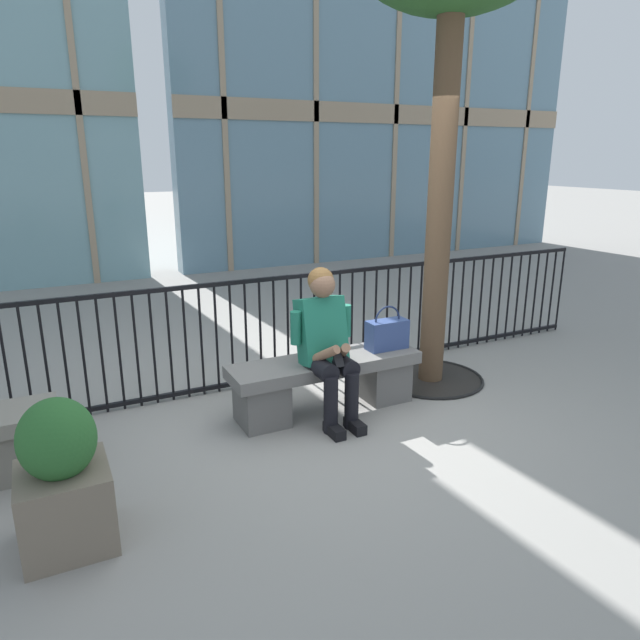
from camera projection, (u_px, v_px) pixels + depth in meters
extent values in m
plane|color=gray|center=(325.00, 409.00, 4.76)|extent=(60.00, 60.00, 0.00)
cube|color=slate|center=(325.00, 364.00, 4.65)|extent=(1.60, 0.44, 0.10)
cube|color=#605E5B|center=(262.00, 403.00, 4.47)|extent=(0.36, 0.37, 0.35)
cube|color=#605E5B|center=(383.00, 378.00, 4.95)|extent=(0.36, 0.37, 0.35)
cylinder|color=black|center=(319.00, 366.00, 4.41)|extent=(0.15, 0.40, 0.15)
cylinder|color=black|center=(331.00, 405.00, 4.31)|extent=(0.11, 0.11, 0.45)
cube|color=black|center=(334.00, 431.00, 4.31)|extent=(0.09, 0.22, 0.08)
cylinder|color=black|center=(339.00, 363.00, 4.49)|extent=(0.15, 0.40, 0.15)
cylinder|color=black|center=(352.00, 401.00, 4.39)|extent=(0.11, 0.11, 0.45)
cube|color=black|center=(355.00, 426.00, 4.39)|extent=(0.09, 0.22, 0.08)
cube|color=#1E7259|center=(321.00, 330.00, 4.50)|extent=(0.36, 0.30, 0.55)
cylinder|color=#1E7259|center=(296.00, 328.00, 4.40)|extent=(0.08, 0.08, 0.26)
cylinder|color=#8E664C|center=(325.00, 354.00, 4.31)|extent=(0.16, 0.28, 0.20)
cylinder|color=#1E7259|center=(346.00, 321.00, 4.59)|extent=(0.08, 0.08, 0.26)
cylinder|color=#8E664C|center=(343.00, 351.00, 4.38)|extent=(0.16, 0.28, 0.20)
cube|color=black|center=(338.00, 358.00, 4.30)|extent=(0.07, 0.10, 0.13)
sphere|color=#8E664C|center=(322.00, 285.00, 4.38)|extent=(0.20, 0.20, 0.20)
sphere|color=olive|center=(321.00, 280.00, 4.40)|extent=(0.20, 0.20, 0.20)
cube|color=#33477F|center=(387.00, 335.00, 4.84)|extent=(0.35, 0.16, 0.25)
torus|color=#1E2A4C|center=(387.00, 320.00, 4.81)|extent=(0.25, 0.02, 0.25)
cylinder|color=black|center=(6.00, 368.00, 4.29)|extent=(0.02, 0.02, 1.00)
cylinder|color=black|center=(26.00, 365.00, 4.35)|extent=(0.02, 0.02, 1.00)
cylinder|color=black|center=(46.00, 363.00, 4.40)|extent=(0.02, 0.02, 1.00)
cylinder|color=black|center=(65.00, 360.00, 4.46)|extent=(0.02, 0.02, 1.00)
cylinder|color=black|center=(83.00, 357.00, 4.52)|extent=(0.02, 0.02, 1.00)
cylinder|color=black|center=(102.00, 355.00, 4.58)|extent=(0.02, 0.02, 1.00)
cylinder|color=black|center=(119.00, 352.00, 4.64)|extent=(0.02, 0.02, 1.00)
cylinder|color=black|center=(137.00, 350.00, 4.70)|extent=(0.02, 0.02, 1.00)
cylinder|color=black|center=(153.00, 347.00, 4.75)|extent=(0.02, 0.02, 1.00)
cylinder|color=black|center=(170.00, 345.00, 4.81)|extent=(0.02, 0.02, 1.00)
cylinder|color=black|center=(186.00, 343.00, 4.87)|extent=(0.02, 0.02, 1.00)
cylinder|color=black|center=(201.00, 340.00, 4.93)|extent=(0.02, 0.02, 1.00)
cylinder|color=black|center=(217.00, 338.00, 4.99)|extent=(0.02, 0.02, 1.00)
cylinder|color=black|center=(232.00, 336.00, 5.05)|extent=(0.02, 0.02, 1.00)
cylinder|color=black|center=(246.00, 334.00, 5.10)|extent=(0.02, 0.02, 1.00)
cylinder|color=black|center=(260.00, 332.00, 5.16)|extent=(0.02, 0.02, 1.00)
cylinder|color=black|center=(274.00, 330.00, 5.22)|extent=(0.02, 0.02, 1.00)
cylinder|color=black|center=(288.00, 328.00, 5.28)|extent=(0.02, 0.02, 1.00)
cylinder|color=black|center=(301.00, 326.00, 5.34)|extent=(0.02, 0.02, 1.00)
cylinder|color=black|center=(314.00, 324.00, 5.40)|extent=(0.02, 0.02, 1.00)
cylinder|color=black|center=(327.00, 323.00, 5.45)|extent=(0.02, 0.02, 1.00)
cylinder|color=black|center=(340.00, 321.00, 5.51)|extent=(0.02, 0.02, 1.00)
cylinder|color=black|center=(352.00, 319.00, 5.57)|extent=(0.02, 0.02, 1.00)
cylinder|color=black|center=(364.00, 317.00, 5.63)|extent=(0.02, 0.02, 1.00)
cylinder|color=black|center=(375.00, 316.00, 5.69)|extent=(0.02, 0.02, 1.00)
cylinder|color=black|center=(387.00, 314.00, 5.74)|extent=(0.02, 0.02, 1.00)
cylinder|color=black|center=(398.00, 312.00, 5.80)|extent=(0.02, 0.02, 1.00)
cylinder|color=black|center=(409.00, 311.00, 5.86)|extent=(0.02, 0.02, 1.00)
cylinder|color=black|center=(420.00, 309.00, 5.92)|extent=(0.02, 0.02, 1.00)
cylinder|color=black|center=(431.00, 308.00, 5.98)|extent=(0.02, 0.02, 1.00)
cylinder|color=black|center=(441.00, 306.00, 6.04)|extent=(0.02, 0.02, 1.00)
cylinder|color=black|center=(451.00, 305.00, 6.09)|extent=(0.02, 0.02, 1.00)
cylinder|color=black|center=(461.00, 303.00, 6.15)|extent=(0.02, 0.02, 1.00)
cylinder|color=black|center=(471.00, 302.00, 6.21)|extent=(0.02, 0.02, 1.00)
cylinder|color=black|center=(481.00, 301.00, 6.27)|extent=(0.02, 0.02, 1.00)
cylinder|color=black|center=(490.00, 299.00, 6.33)|extent=(0.02, 0.02, 1.00)
cylinder|color=black|center=(500.00, 298.00, 6.39)|extent=(0.02, 0.02, 1.00)
cylinder|color=black|center=(509.00, 297.00, 6.44)|extent=(0.02, 0.02, 1.00)
cylinder|color=black|center=(518.00, 295.00, 6.50)|extent=(0.02, 0.02, 1.00)
cylinder|color=black|center=(526.00, 294.00, 6.56)|extent=(0.02, 0.02, 1.00)
cylinder|color=black|center=(535.00, 293.00, 6.62)|extent=(0.02, 0.02, 1.00)
cylinder|color=black|center=(544.00, 292.00, 6.68)|extent=(0.02, 0.02, 1.00)
cylinder|color=black|center=(552.00, 291.00, 6.73)|extent=(0.02, 0.02, 1.00)
cylinder|color=black|center=(560.00, 289.00, 6.79)|extent=(0.02, 0.02, 1.00)
cube|color=black|center=(289.00, 374.00, 5.40)|extent=(7.05, 0.04, 0.04)
cube|color=black|center=(287.00, 277.00, 5.14)|extent=(7.05, 0.04, 0.04)
cylinder|color=black|center=(430.00, 378.00, 5.40)|extent=(0.96, 0.96, 0.01)
torus|color=black|center=(430.00, 378.00, 5.40)|extent=(0.99, 0.99, 0.03)
cylinder|color=brown|center=(441.00, 196.00, 4.93)|extent=(0.22, 0.22, 3.40)
cube|color=slate|center=(23.00, 448.00, 3.78)|extent=(0.36, 0.37, 0.35)
cube|color=#726656|center=(67.00, 507.00, 3.06)|extent=(0.46, 0.46, 0.45)
ellipsoid|color=#28602B|center=(57.00, 439.00, 2.95)|extent=(0.39, 0.39, 0.44)
cube|color=slate|center=(393.00, 20.00, 10.86)|extent=(8.69, 0.40, 9.00)
cube|color=gray|center=(316.00, 7.00, 9.93)|extent=(0.10, 0.04, 9.00)
cube|color=gray|center=(399.00, 18.00, 10.68)|extent=(0.10, 0.04, 9.00)
cube|color=gray|center=(472.00, 27.00, 11.43)|extent=(0.10, 0.04, 9.00)
cube|color=gray|center=(535.00, 35.00, 12.18)|extent=(0.10, 0.04, 9.00)
cube|color=gray|center=(396.00, 114.00, 11.15)|extent=(8.69, 0.04, 0.36)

